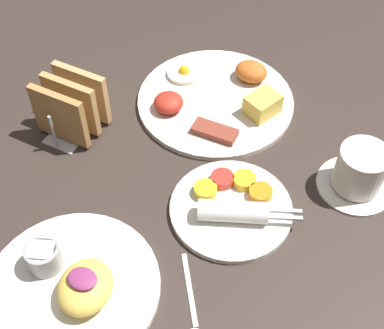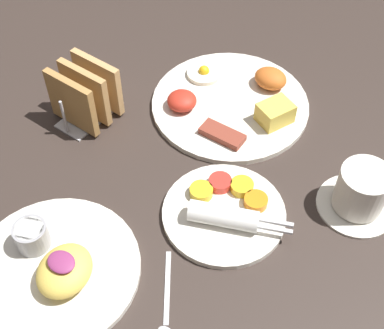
{
  "view_description": "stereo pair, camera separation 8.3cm",
  "coord_description": "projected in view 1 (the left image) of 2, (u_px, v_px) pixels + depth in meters",
  "views": [
    {
      "loc": [
        0.3,
        -0.44,
        0.67
      ],
      "look_at": [
        0.05,
        0.03,
        0.03
      ],
      "focal_mm": 50.0,
      "sensor_mm": 36.0,
      "label": 1
    },
    {
      "loc": [
        0.37,
        -0.4,
        0.67
      ],
      "look_at": [
        0.05,
        0.03,
        0.03
      ],
      "focal_mm": 50.0,
      "sensor_mm": 36.0,
      "label": 2
    }
  ],
  "objects": [
    {
      "name": "teaspoon",
      "position": [
        193.0,
        310.0,
        0.7
      ],
      "size": [
        0.09,
        0.11,
        0.01
      ],
      "color": "silver",
      "rests_on": "ground_plane"
    },
    {
      "name": "plate_condiments",
      "position": [
        233.0,
        205.0,
        0.81
      ],
      "size": [
        0.2,
        0.19,
        0.04
      ],
      "color": "silver",
      "rests_on": "ground_plane"
    },
    {
      "name": "plate_foreground",
      "position": [
        74.0,
        285.0,
        0.72
      ],
      "size": [
        0.24,
        0.24,
        0.06
      ],
      "color": "silver",
      "rests_on": "ground_plane"
    },
    {
      "name": "coffee_cup",
      "position": [
        360.0,
        171.0,
        0.82
      ],
      "size": [
        0.12,
        0.12,
        0.08
      ],
      "color": "silver",
      "rests_on": "ground_plane"
    },
    {
      "name": "plate_breakfast",
      "position": [
        218.0,
        98.0,
        0.96
      ],
      "size": [
        0.28,
        0.28,
        0.05
      ],
      "color": "silver",
      "rests_on": "ground_plane"
    },
    {
      "name": "ground_plane",
      "position": [
        152.0,
        179.0,
        0.85
      ],
      "size": [
        3.0,
        3.0,
        0.0
      ],
      "primitive_type": "plane",
      "color": "#332823"
    },
    {
      "name": "toast_rack",
      "position": [
        72.0,
        107.0,
        0.89
      ],
      "size": [
        0.1,
        0.12,
        0.1
      ],
      "color": "#B7B7BC",
      "rests_on": "ground_plane"
    }
  ]
}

